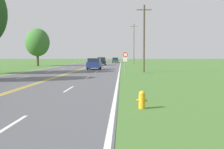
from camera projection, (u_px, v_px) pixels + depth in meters
fire_hydrant at (142, 100)px, 10.58m from camera, size 0.41×0.25×0.68m
traffic_sign at (125, 57)px, 30.59m from camera, size 0.60×0.10×2.47m
utility_pole_midground at (144, 38)px, 34.11m from camera, size 1.80×0.24×8.18m
utility_pole_far at (134, 44)px, 65.53m from camera, size 1.80×0.24×9.48m
tree_mid_treeline at (37, 42)px, 56.10m from camera, size 4.84×4.84×7.51m
car_dark_blue_suv_nearest at (94, 63)px, 41.49m from camera, size 1.94×3.92×1.67m
car_black_van_approaching at (102, 61)px, 61.21m from camera, size 1.91×4.27×1.72m
car_dark_green_sedan_mid_near at (115, 60)px, 83.26m from camera, size 2.03×4.86×1.54m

